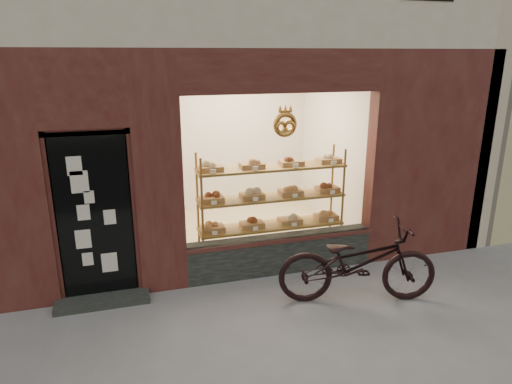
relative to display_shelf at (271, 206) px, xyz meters
name	(u,v)px	position (x,y,z in m)	size (l,w,h in m)	color
ground	(307,369)	(-0.45, -2.55, -0.86)	(90.00, 90.00, 0.00)	slate
display_shelf	(271,206)	(0.00, 0.00, 0.00)	(2.20, 0.45, 1.70)	brown
bicycle	(358,262)	(0.66, -1.46, -0.34)	(0.70, 1.99, 1.05)	black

